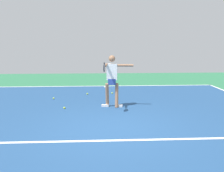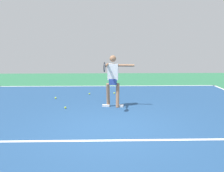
{
  "view_description": "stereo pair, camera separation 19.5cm",
  "coord_description": "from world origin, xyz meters",
  "px_view_note": "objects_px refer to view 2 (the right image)",
  "views": [
    {
      "loc": [
        0.32,
        5.94,
        2.16
      ],
      "look_at": [
        -0.06,
        -1.1,
        0.9
      ],
      "focal_mm": 40.36,
      "sensor_mm": 36.0,
      "label": 1
    },
    {
      "loc": [
        0.13,
        5.95,
        2.16
      ],
      "look_at": [
        -0.06,
        -1.1,
        0.9
      ],
      "focal_mm": 40.36,
      "sensor_mm": 36.0,
      "label": 2
    }
  ],
  "objects_px": {
    "tennis_ball_near_service_line": "(56,98)",
    "tennis_ball_centre_court": "(65,108)",
    "tennis_ball_by_sideline": "(89,94)",
    "tennis_ball_near_player": "(114,93)",
    "tennis_player": "(113,78)"
  },
  "relations": [
    {
      "from": "tennis_player",
      "to": "tennis_ball_by_sideline",
      "type": "relative_size",
      "value": 26.08
    },
    {
      "from": "tennis_ball_centre_court",
      "to": "tennis_ball_by_sideline",
      "type": "height_order",
      "value": "same"
    },
    {
      "from": "tennis_ball_centre_court",
      "to": "tennis_ball_near_player",
      "type": "xyz_separation_m",
      "value": [
        -1.67,
        -2.29,
        0.0
      ]
    },
    {
      "from": "tennis_ball_by_sideline",
      "to": "tennis_player",
      "type": "bearing_deg",
      "value": 114.18
    },
    {
      "from": "tennis_ball_near_service_line",
      "to": "tennis_ball_by_sideline",
      "type": "distance_m",
      "value": 1.45
    },
    {
      "from": "tennis_player",
      "to": "tennis_ball_near_player",
      "type": "bearing_deg",
      "value": -86.51
    },
    {
      "from": "tennis_ball_near_service_line",
      "to": "tennis_ball_centre_court",
      "type": "distance_m",
      "value": 1.54
    },
    {
      "from": "tennis_ball_near_service_line",
      "to": "tennis_ball_centre_court",
      "type": "relative_size",
      "value": 1.0
    },
    {
      "from": "tennis_player",
      "to": "tennis_ball_centre_court",
      "type": "bearing_deg",
      "value": 12.37
    },
    {
      "from": "tennis_player",
      "to": "tennis_ball_near_player",
      "type": "xyz_separation_m",
      "value": [
        -0.12,
        -2.14,
        -0.95
      ]
    },
    {
      "from": "tennis_ball_by_sideline",
      "to": "tennis_ball_near_player",
      "type": "distance_m",
      "value": 1.03
    },
    {
      "from": "tennis_ball_centre_court",
      "to": "tennis_ball_by_sideline",
      "type": "xyz_separation_m",
      "value": [
        -0.64,
        -2.17,
        0.0
      ]
    },
    {
      "from": "tennis_ball_near_service_line",
      "to": "tennis_ball_centre_court",
      "type": "height_order",
      "value": "same"
    },
    {
      "from": "tennis_ball_centre_court",
      "to": "tennis_ball_by_sideline",
      "type": "relative_size",
      "value": 1.0
    },
    {
      "from": "tennis_ball_by_sideline",
      "to": "tennis_ball_near_player",
      "type": "xyz_separation_m",
      "value": [
        -1.03,
        -0.12,
        0.0
      ]
    }
  ]
}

